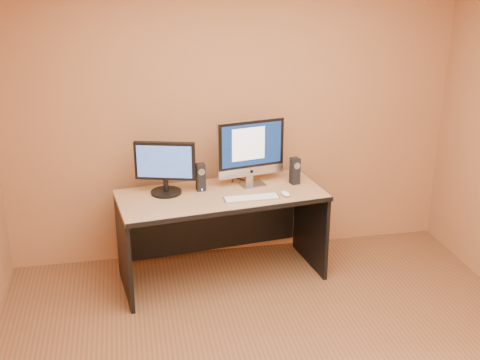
# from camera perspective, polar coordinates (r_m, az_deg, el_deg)

# --- Properties ---
(walls) EXTENTS (4.00, 4.00, 2.60)m
(walls) POSITION_cam_1_polar(r_m,az_deg,el_deg) (3.45, 5.40, -2.06)
(walls) COLOR #985F3D
(walls) RESTS_ON ground
(desk) EXTENTS (1.76, 0.94, 0.78)m
(desk) POSITION_cam_1_polar(r_m,az_deg,el_deg) (5.11, -1.75, -5.34)
(desk) COLOR #A97C54
(desk) RESTS_ON ground
(imac) EXTENTS (0.63, 0.33, 0.58)m
(imac) POSITION_cam_1_polar(r_m,az_deg,el_deg) (5.04, 1.15, 2.61)
(imac) COLOR #B2B2B7
(imac) RESTS_ON desk
(second_monitor) EXTENTS (0.55, 0.38, 0.44)m
(second_monitor) POSITION_cam_1_polar(r_m,az_deg,el_deg) (4.91, -7.11, 1.12)
(second_monitor) COLOR black
(second_monitor) RESTS_ON desk
(speaker_left) EXTENTS (0.08, 0.08, 0.23)m
(speaker_left) POSITION_cam_1_polar(r_m,az_deg,el_deg) (4.99, -3.75, 0.28)
(speaker_left) COLOR black
(speaker_left) RESTS_ON desk
(speaker_right) EXTENTS (0.08, 0.09, 0.23)m
(speaker_right) POSITION_cam_1_polar(r_m,az_deg,el_deg) (5.15, 5.22, 0.87)
(speaker_right) COLOR black
(speaker_right) RESTS_ON desk
(keyboard) EXTENTS (0.45, 0.13, 0.02)m
(keyboard) POSITION_cam_1_polar(r_m,az_deg,el_deg) (4.84, 1.10, -1.71)
(keyboard) COLOR #B9BABE
(keyboard) RESTS_ON desk
(mouse) EXTENTS (0.08, 0.12, 0.04)m
(mouse) POSITION_cam_1_polar(r_m,az_deg,el_deg) (4.91, 4.33, -1.28)
(mouse) COLOR silver
(mouse) RESTS_ON desk
(cable_a) EXTENTS (0.14, 0.19, 0.01)m
(cable_a) POSITION_cam_1_polar(r_m,az_deg,el_deg) (5.22, 0.47, -0.05)
(cable_a) COLOR black
(cable_a) RESTS_ON desk
(cable_b) EXTENTS (0.07, 0.18, 0.01)m
(cable_b) POSITION_cam_1_polar(r_m,az_deg,el_deg) (5.27, -0.63, 0.17)
(cable_b) COLOR black
(cable_b) RESTS_ON desk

